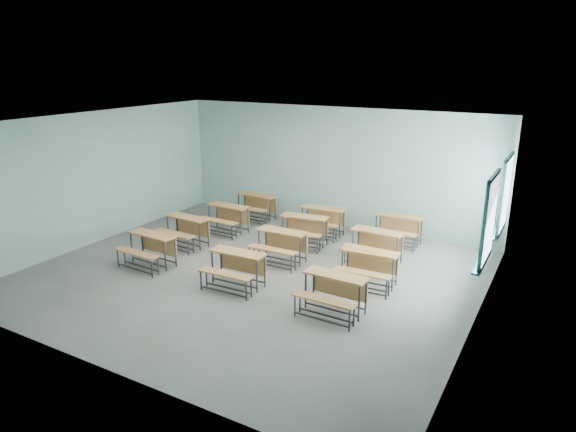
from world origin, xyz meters
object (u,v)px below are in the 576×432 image
(desk_unit_r2c2, at_px, (375,242))
(desk_unit_r3c1, at_px, (321,217))
(desk_unit_r0c0, at_px, (149,245))
(desk_unit_r2c1, at_px, (303,226))
(desk_unit_r1c2, at_px, (368,263))
(desk_unit_r0c2, at_px, (333,289))
(desk_unit_r0c1, at_px, (235,264))
(desk_unit_r1c1, at_px, (280,242))
(desk_unit_r3c0, at_px, (255,203))
(desk_unit_r2c0, at_px, (226,215))
(desk_unit_r3c2, at_px, (398,225))
(desk_unit_r1c0, at_px, (185,227))

(desk_unit_r2c2, relative_size, desk_unit_r3c1, 1.01)
(desk_unit_r0c0, xyz_separation_m, desk_unit_r3c1, (2.39, 3.72, 0.00))
(desk_unit_r2c1, bearing_deg, desk_unit_r1c2, -40.59)
(desk_unit_r0c0, relative_size, desk_unit_r0c2, 1.03)
(desk_unit_r0c1, xyz_separation_m, desk_unit_r1c1, (0.11, 1.58, 0.00))
(desk_unit_r2c1, xyz_separation_m, desk_unit_r3c1, (0.06, 0.90, 0.00))
(desk_unit_r0c2, height_order, desk_unit_r3c0, same)
(desk_unit_r0c0, relative_size, desk_unit_r1c2, 1.01)
(desk_unit_r1c2, bearing_deg, desk_unit_r3c1, 130.25)
(desk_unit_r0c2, distance_m, desk_unit_r1c2, 1.42)
(desk_unit_r2c0, bearing_deg, desk_unit_r2c2, 1.27)
(desk_unit_r0c2, height_order, desk_unit_r3c2, same)
(desk_unit_r2c1, bearing_deg, desk_unit_r1c1, -94.67)
(desk_unit_r2c0, xyz_separation_m, desk_unit_r3c0, (0.04, 1.32, 0.00))
(desk_unit_r1c0, relative_size, desk_unit_r2c2, 1.01)
(desk_unit_r1c0, distance_m, desk_unit_r3c1, 3.47)
(desk_unit_r3c1, bearing_deg, desk_unit_r1c1, -92.31)
(desk_unit_r2c0, distance_m, desk_unit_r2c2, 4.13)
(desk_unit_r1c0, relative_size, desk_unit_r2c0, 1.02)
(desk_unit_r0c1, height_order, desk_unit_r0c2, same)
(desk_unit_r1c1, distance_m, desk_unit_r3c1, 2.12)
(desk_unit_r0c1, height_order, desk_unit_r3c1, same)
(desk_unit_r1c1, height_order, desk_unit_r1c2, same)
(desk_unit_r2c0, relative_size, desk_unit_r3c2, 1.01)
(desk_unit_r1c0, height_order, desk_unit_r2c1, same)
(desk_unit_r3c1, bearing_deg, desk_unit_r1c0, -139.66)
(desk_unit_r3c0, bearing_deg, desk_unit_r0c2, -42.64)
(desk_unit_r1c0, bearing_deg, desk_unit_r3c1, 46.71)
(desk_unit_r2c0, relative_size, desk_unit_r2c1, 0.95)
(desk_unit_r3c2, bearing_deg, desk_unit_r3c0, 178.81)
(desk_unit_r0c1, distance_m, desk_unit_r2c2, 3.27)
(desk_unit_r0c0, relative_size, desk_unit_r2c1, 0.96)
(desk_unit_r0c2, bearing_deg, desk_unit_r2c0, 148.84)
(desk_unit_r0c0, bearing_deg, desk_unit_r1c1, 37.37)
(desk_unit_r1c0, distance_m, desk_unit_r1c1, 2.56)
(desk_unit_r0c0, relative_size, desk_unit_r0c1, 1.02)
(desk_unit_r1c1, xyz_separation_m, desk_unit_r2c0, (-2.28, 1.09, 0.00))
(desk_unit_r1c0, bearing_deg, desk_unit_r0c2, -13.10)
(desk_unit_r1c0, distance_m, desk_unit_r2c0, 1.35)
(desk_unit_r2c0, xyz_separation_m, desk_unit_r3c2, (4.20, 1.32, 0.00))
(desk_unit_r1c0, distance_m, desk_unit_r3c2, 5.20)
(desk_unit_r1c0, bearing_deg, desk_unit_r1c2, 3.97)
(desk_unit_r0c0, xyz_separation_m, desk_unit_r1c0, (-0.16, 1.37, 0.00))
(desk_unit_r0c2, relative_size, desk_unit_r2c0, 0.99)
(desk_unit_r0c2, bearing_deg, desk_unit_r1c1, 142.40)
(desk_unit_r3c0, height_order, desk_unit_r3c2, same)
(desk_unit_r1c0, bearing_deg, desk_unit_r1c1, 9.14)
(desk_unit_r2c0, bearing_deg, desk_unit_r1c2, -14.63)
(desk_unit_r1c1, height_order, desk_unit_r3c0, same)
(desk_unit_r0c1, relative_size, desk_unit_r0c2, 1.01)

